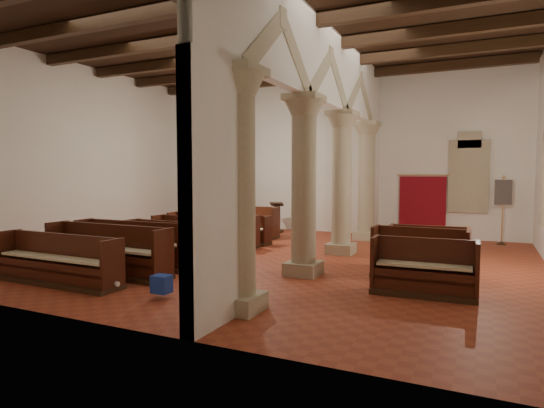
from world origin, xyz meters
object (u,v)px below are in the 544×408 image
(processional_banner, at_px, (502,221))
(aisle_pew_0, at_px, (423,276))
(pipe_organ, at_px, (225,195))
(lectern, at_px, (277,220))
(nave_pew_0, at_px, (57,268))

(processional_banner, height_order, aisle_pew_0, processional_banner)
(pipe_organ, distance_m, aisle_pew_0, 11.85)
(lectern, relative_size, aisle_pew_0, 0.62)
(nave_pew_0, bearing_deg, processional_banner, 49.34)
(processional_banner, height_order, nave_pew_0, processional_banner)
(nave_pew_0, bearing_deg, pipe_organ, 101.63)
(processional_banner, bearing_deg, pipe_organ, 171.00)
(pipe_organ, xyz_separation_m, lectern, (2.72, -0.58, -0.87))
(lectern, bearing_deg, processional_banner, -11.78)
(aisle_pew_0, bearing_deg, processional_banner, 76.24)
(pipe_organ, bearing_deg, nave_pew_0, -79.22)
(processional_banner, relative_size, aisle_pew_0, 1.16)
(processional_banner, distance_m, nave_pew_0, 13.07)
(pipe_organ, bearing_deg, processional_banner, -1.04)
(pipe_organ, relative_size, lectern, 3.62)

